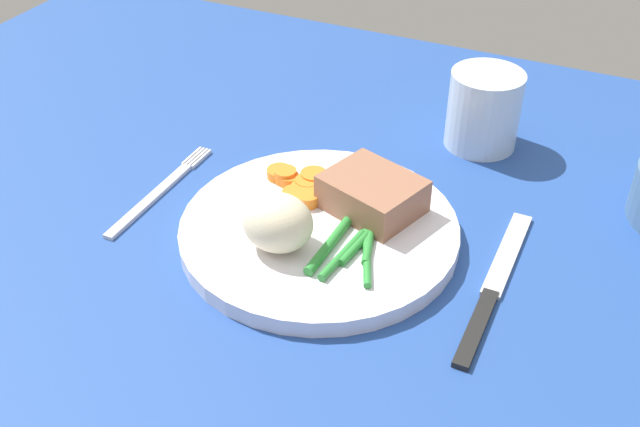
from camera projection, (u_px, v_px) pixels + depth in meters
dining_table at (301, 241)px, 69.39cm from camera, size 120.00×90.00×2.00cm
dinner_plate at (320, 230)px, 67.83cm from camera, size 24.96×24.96×1.60cm
meat_portion at (372, 194)px, 68.10cm from camera, size 9.93×8.94×3.27cm
mashed_potatoes at (273, 221)px, 63.36cm from camera, size 6.12×5.36×5.01cm
carrot_slices at (299, 184)px, 71.21cm from camera, size 6.72×5.68×1.30cm
green_beans at (351, 245)px, 64.15cm from camera, size 5.71×10.49×0.87cm
fork at (160, 190)px, 73.82cm from camera, size 1.44×16.60×0.40cm
knife at (493, 287)px, 62.56cm from camera, size 1.70×20.50×0.64cm
water_glass at (483, 115)px, 79.17cm from camera, size 7.60×7.60×8.24cm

